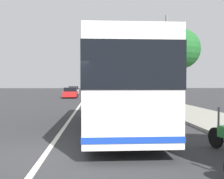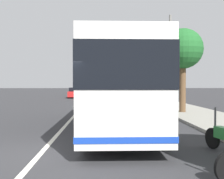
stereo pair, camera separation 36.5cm
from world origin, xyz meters
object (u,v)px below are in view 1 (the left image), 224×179
car_far_distant (101,95)px  car_side_street (71,93)px  coach_bus (117,83)px  roadside_tree_mid_block (180,50)px  car_ahead_same_lane (74,91)px  utility_pole (166,61)px  car_oncoming (103,91)px

car_far_distant → car_side_street: (7.36, 4.07, -0.01)m
coach_bus → roadside_tree_mid_block: roadside_tree_mid_block is taller
car_far_distant → roadside_tree_mid_block: 14.24m
car_ahead_same_lane → car_side_street: bearing=-0.7°
coach_bus → roadside_tree_mid_block: size_ratio=1.91×
coach_bus → utility_pole: utility_pole is taller
car_ahead_same_lane → roadside_tree_mid_block: (-30.00, -9.23, 3.43)m
car_oncoming → car_side_street: bearing=149.3°
roadside_tree_mid_block → utility_pole: size_ratio=0.72×
car_oncoming → roadside_tree_mid_block: bearing=-175.8°
car_oncoming → car_ahead_same_lane: car_ahead_same_lane is taller
car_side_street → car_ahead_same_lane: (9.69, 0.35, 0.03)m
coach_bus → car_oncoming: (35.29, -0.53, -1.30)m
car_side_street → coach_bus: bearing=8.4°
car_far_distant → car_oncoming: car_far_distant is taller
coach_bus → utility_pole: 11.99m
car_oncoming → utility_pole: 25.19m
car_ahead_same_lane → utility_pole: bearing=18.5°
coach_bus → car_far_distant: size_ratio=2.27×
coach_bus → car_side_street: bearing=9.5°
car_side_street → car_oncoming: size_ratio=0.95×
car_far_distant → car_ahead_same_lane: 17.62m
roadside_tree_mid_block → car_far_distant: bearing=20.4°
car_far_distant → car_side_street: size_ratio=1.05×
coach_bus → car_ahead_same_lane: size_ratio=2.30×
car_ahead_same_lane → roadside_tree_mid_block: roadside_tree_mid_block is taller
car_far_distant → roadside_tree_mid_block: (-12.94, -4.81, 3.46)m
car_far_distant → car_oncoming: bearing=0.4°
car_ahead_same_lane → utility_pole: utility_pole is taller
car_oncoming → car_ahead_same_lane: bearing=83.3°
car_side_street → car_oncoming: bearing=151.8°
coach_bus → utility_pole: bearing=-25.1°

